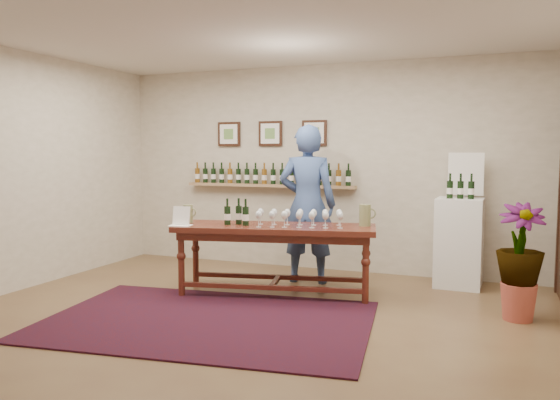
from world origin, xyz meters
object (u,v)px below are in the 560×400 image
(tasting_table, at_px, (275,236))
(person, at_px, (307,204))
(display_pedestal, at_px, (459,242))
(potted_plant, at_px, (520,262))

(tasting_table, xyz_separation_m, person, (0.15, 0.71, 0.30))
(person, bearing_deg, display_pedestal, -173.02)
(display_pedestal, distance_m, person, 1.88)
(tasting_table, distance_m, person, 0.79)
(potted_plant, distance_m, person, 2.54)
(tasting_table, bearing_deg, person, 66.33)
(potted_plant, bearing_deg, person, 162.85)
(tasting_table, bearing_deg, potted_plant, -12.59)
(tasting_table, relative_size, potted_plant, 2.39)
(tasting_table, relative_size, display_pedestal, 2.19)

